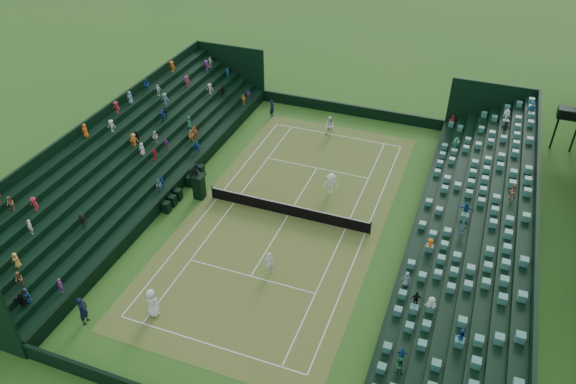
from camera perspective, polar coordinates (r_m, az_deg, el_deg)
name	(u,v)px	position (r m, az deg, el deg)	size (l,w,h in m)	color
ground	(288,215)	(38.82, 0.00, -2.40)	(160.00, 160.00, 0.00)	#2C6720
court_surface	(288,215)	(38.81, 0.00, -2.40)	(12.97, 26.77, 0.01)	#376722
perimeter_wall_north	(350,110)	(51.44, 6.29, 8.31)	(17.17, 0.20, 1.00)	black
perimeter_wall_east	(411,238)	(37.05, 12.42, -4.57)	(0.20, 31.77, 1.00)	black
perimeter_wall_west	(179,185)	(41.68, -10.99, 0.70)	(0.20, 31.77, 1.00)	black
north_grandstand	(482,240)	(36.38, 19.09, -4.66)	(6.60, 32.00, 4.90)	black
south_grandstand	(128,162)	(43.21, -15.95, 2.94)	(6.60, 32.00, 4.90)	black
tennis_net	(288,209)	(38.49, 0.00, -1.78)	(11.67, 0.10, 1.06)	black
scoreboard_tower	(571,116)	(49.73, 26.77, 6.95)	(2.00, 1.00, 3.70)	black
umpire_chair	(198,184)	(40.31, -9.09, 0.85)	(0.91, 0.91, 2.85)	black
courtside_chairs	(184,187)	(41.48, -10.53, 0.48)	(0.54, 5.51, 1.16)	black
player_near_west	(152,303)	(32.39, -13.64, -10.88)	(0.91, 0.59, 1.86)	white
player_near_east	(269,263)	(33.99, -1.95, -7.21)	(0.59, 0.39, 1.62)	silver
player_far_west	(330,126)	(47.74, 4.26, 6.67)	(0.86, 0.67, 1.78)	white
player_far_east	(331,184)	(40.52, 4.37, 0.83)	(1.11, 0.64, 1.72)	white
line_judge_north	(272,108)	(50.73, -1.63, 8.50)	(0.59, 0.39, 1.62)	black
line_judge_south	(83,310)	(33.08, -20.10, -11.23)	(0.67, 0.44, 1.83)	black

